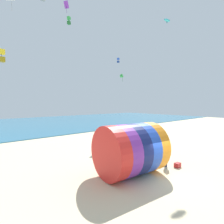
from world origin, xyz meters
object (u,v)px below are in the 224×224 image
Objects in this scene: giant_inflatable_tube at (131,149)px; kite_green_box at (69,21)px; kite_yellow_box at (2,56)px; kite_blue_box at (118,60)px; kite_green_delta at (122,76)px; kite_purple_diamond at (66,5)px; kite_cyan_parafoil at (167,20)px; kite_handler at (166,156)px; cooler_box at (178,165)px.

kite_green_box reaches higher than giant_inflatable_tube.
kite_blue_box is at bearing -6.94° from kite_yellow_box.
kite_green_delta is at bearing 32.39° from kite_blue_box.
kite_purple_diamond reaches higher than kite_yellow_box.
kite_cyan_parafoil is at bearing -51.39° from kite_purple_diamond.
kite_handler is 15.07m from kite_green_box.
kite_green_box reaches higher than kite_blue_box.
kite_handler is at bearing -13.63° from giant_inflatable_tube.
kite_handler is 19.25m from kite_yellow_box.
kite_blue_box is 0.58× the size of kite_green_delta.
kite_green_delta is 19.46m from cooler_box.
kite_blue_box reaches higher than kite_yellow_box.
kite_blue_box reaches higher than giant_inflatable_tube.
cooler_box is at bearing -141.64° from kite_cyan_parafoil.
kite_blue_box is at bearing 66.11° from cooler_box.
kite_blue_box reaches higher than kite_green_delta.
kite_purple_diamond is at bearing 64.79° from kite_green_box.
kite_cyan_parafoil is (16.05, -9.81, 5.17)m from kite_yellow_box.
cooler_box is at bearing -119.39° from kite_green_delta.
kite_cyan_parafoil is at bearing -31.43° from kite_yellow_box.
kite_yellow_box is at bearing 179.06° from kite_green_delta.
kite_green_delta is (17.74, -0.29, -0.42)m from kite_yellow_box.
kite_cyan_parafoil reaches higher than kite_green_box.
cooler_box is at bearing -60.26° from kite_green_box.
kite_blue_box is 10.29m from kite_purple_diamond.
kite_green_box is at bearing 163.76° from kite_cyan_parafoil.
kite_blue_box is at bearing 62.80° from kite_handler.
kite_handler is 17.78m from kite_blue_box.
kite_cyan_parafoil is 2.05× the size of cooler_box.
cooler_box is (-8.31, -14.75, -9.59)m from kite_green_delta.
kite_handler is at bearing 128.75° from cooler_box.
kite_green_box reaches higher than kite_green_delta.
kite_cyan_parafoil is 1.42× the size of kite_green_box.
kite_yellow_box is 20.38m from cooler_box.
giant_inflatable_tube is at bearing -160.45° from kite_cyan_parafoil.
kite_yellow_box reaches higher than kite_handler.
kite_handler is 1.17× the size of kite_purple_diamond.
kite_blue_box is 0.53× the size of kite_purple_diamond.
kite_green_delta is 1.79× the size of kite_green_box.
cooler_box is at bearing -21.33° from giant_inflatable_tube.
giant_inflatable_tube is 3.52m from kite_handler.
kite_blue_box is at bearing 23.13° from kite_green_box.
giant_inflatable_tube is 18.18m from kite_blue_box.
kite_handler is 18.84m from kite_green_delta.
kite_green_box is (-4.34, 7.88, 12.10)m from kite_handler.
kite_cyan_parafoil is at bearing 19.55° from giant_inflatable_tube.
kite_cyan_parafoil is 17.37m from cooler_box.
kite_green_delta is at bearing 57.68° from kite_handler.
kite_green_box is at bearing 119.74° from cooler_box.
giant_inflatable_tube is 21.92m from kite_purple_diamond.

